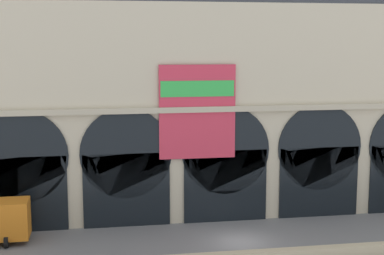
# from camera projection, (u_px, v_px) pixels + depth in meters

# --- Properties ---
(ground_plane) EXTENTS (200.00, 200.00, 0.00)m
(ground_plane) POSITION_uv_depth(u_px,v_px,m) (240.00, 242.00, 41.27)
(ground_plane) COLOR slate
(station_building) EXTENTS (48.71, 4.55, 21.35)m
(station_building) POSITION_uv_depth(u_px,v_px,m) (221.00, 91.00, 46.66)
(station_building) COLOR beige
(station_building) RESTS_ON ground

